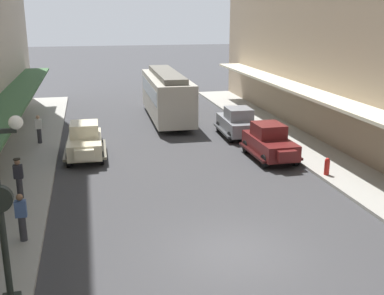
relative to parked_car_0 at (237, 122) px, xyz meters
name	(u,v)px	position (x,y,z in m)	size (l,w,h in m)	color
ground_plane	(233,252)	(-4.64, -13.88, -0.94)	(200.00, 200.00, 0.00)	#38383A
parked_car_0	(237,122)	(0.00, 0.00, 0.00)	(2.24, 4.30, 1.84)	slate
parked_car_1	(85,140)	(-9.18, -2.41, 0.00)	(2.21, 4.29, 1.84)	beige
parked_car_2	(270,141)	(0.22, -4.73, 0.00)	(2.18, 4.27, 1.84)	#591919
streetcar	(167,94)	(-3.45, 5.51, 0.96)	(2.72, 9.65, 3.46)	#ADA899
lamp_post_with_clock	(0,209)	(-11.04, -15.95, 2.04)	(1.42, 0.44, 5.16)	black
fire_hydrant	(327,166)	(1.71, -8.11, -0.38)	(0.24, 0.24, 0.82)	#B21E19
pedestrian_0	(19,178)	(-11.79, -7.98, 0.07)	(0.36, 0.28, 1.67)	#2D2D33
pedestrian_2	(22,217)	(-11.23, -11.87, 0.05)	(0.36, 0.24, 1.64)	#2D2D33
pedestrian_3	(39,129)	(-11.74, 0.53, 0.05)	(0.36, 0.24, 1.64)	#2D2D33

